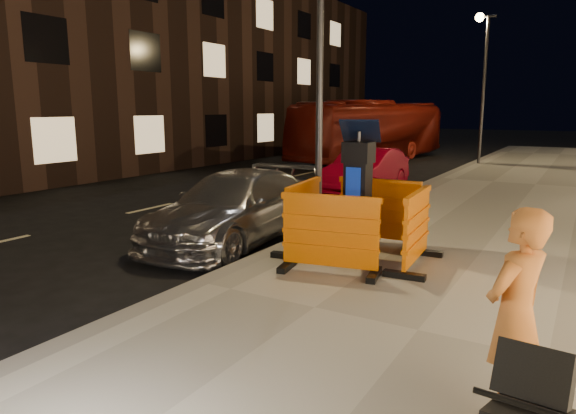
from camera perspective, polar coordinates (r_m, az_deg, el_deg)
The scene contains 14 objects.
ground_plane at distance 7.18m, azimuth -9.74°, elevation -9.35°, with size 120.00×120.00×0.00m, color black.
sidewalk at distance 5.80m, azimuth 14.21°, elevation -13.77°, with size 6.00×60.00×0.15m, color gray.
kerb at distance 7.15m, azimuth -9.76°, elevation -8.79°, with size 0.30×60.00×0.15m, color slate.
parking_kiosk at distance 8.02m, azimuth 7.73°, elevation 1.47°, with size 0.64×0.64×2.03m, color black.
barrier_front at distance 7.27m, azimuth 4.70°, elevation -3.06°, with size 1.45×0.60×1.13m, color #E06300.
barrier_back at distance 8.97m, azimuth 10.03°, elevation -0.51°, with size 1.45×0.60×1.13m, color #E06300.
barrier_kerbside at distance 8.51m, azimuth 1.76°, elevation -0.96°, with size 1.45×0.60×1.13m, color #E06300.
barrier_bldgside at distance 7.80m, azimuth 14.09°, elevation -2.39°, with size 1.45×0.60×1.13m, color #E06300.
car_silver at distance 9.79m, azimuth -5.82°, elevation -3.74°, with size 1.81×4.46×1.29m, color #B1B1B6.
car_red at distance 15.44m, azimuth 8.62°, elevation 1.59°, with size 1.39×3.97×1.31m, color #A4051D.
bus_doubledecker at distance 24.95m, azimuth 9.13°, elevation 5.09°, with size 2.38×10.19×2.84m, color maroon.
man at distance 4.19m, azimuth 23.94°, elevation -11.03°, with size 0.60×0.39×1.63m, color #BA682B.
street_lamp_mid at distance 9.13m, azimuth 3.56°, elevation 15.19°, with size 0.12×0.12×6.00m, color #3F3F44.
street_lamp_far at distance 23.48m, azimuth 20.89°, elevation 11.87°, with size 0.12×0.12×6.00m, color #3F3F44.
Camera 1 is at (4.41, -5.09, 2.46)m, focal length 32.00 mm.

